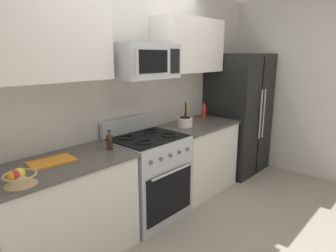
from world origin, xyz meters
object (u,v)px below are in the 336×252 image
at_px(range_oven, 148,176).
at_px(bottle_hot_sauce, 204,111).
at_px(fruit_basket, 19,178).
at_px(microwave, 144,61).
at_px(bottle_soy, 109,141).
at_px(refrigerator, 238,114).
at_px(cutting_board, 52,162).
at_px(utensil_crock, 185,121).

xyz_separation_m(range_oven, bottle_hot_sauce, (1.23, 0.15, 0.54)).
height_order(range_oven, fruit_basket, range_oven).
height_order(microwave, fruit_basket, microwave).
distance_m(bottle_hot_sauce, bottle_soy, 1.75).
bearing_deg(range_oven, bottle_soy, -177.27).
relative_size(fruit_basket, bottle_hot_sauce, 0.94).
height_order(refrigerator, bottle_soy, refrigerator).
bearing_deg(refrigerator, bottle_hot_sauce, 166.09).
bearing_deg(range_oven, refrigerator, -0.52).
bearing_deg(microwave, bottle_soy, -174.12).
xyz_separation_m(cutting_board, bottle_soy, (0.53, -0.07, 0.08)).
xyz_separation_m(range_oven, fruit_basket, (-1.38, -0.19, 0.48)).
relative_size(range_oven, cutting_board, 3.06).
bearing_deg(microwave, range_oven, -89.91).
height_order(utensil_crock, fruit_basket, utensil_crock).
bearing_deg(range_oven, bottle_hot_sauce, 6.88).
bearing_deg(utensil_crock, fruit_basket, -173.82).
xyz_separation_m(microwave, utensil_crock, (0.67, 0.01, -0.74)).
bearing_deg(bottle_soy, cutting_board, 172.13).
bearing_deg(bottle_hot_sauce, microwave, -174.41).
bearing_deg(fruit_basket, bottle_hot_sauce, 7.36).
height_order(refrigerator, microwave, microwave).
bearing_deg(bottle_hot_sauce, bottle_soy, -174.33).
bearing_deg(cutting_board, refrigerator, -1.29).
relative_size(refrigerator, cutting_board, 5.03).
distance_m(microwave, fruit_basket, 1.59).
bearing_deg(fruit_basket, cutting_board, 34.79).
height_order(refrigerator, utensil_crock, refrigerator).
relative_size(cutting_board, bottle_soy, 1.91).
relative_size(range_oven, bottle_hot_sauce, 4.65).
relative_size(utensil_crock, bottle_hot_sauce, 1.34).
relative_size(microwave, cutting_board, 1.91).
height_order(range_oven, bottle_hot_sauce, bottle_hot_sauce).
distance_m(range_oven, cutting_board, 1.13).
xyz_separation_m(microwave, cutting_board, (-1.04, 0.02, -0.79)).
bearing_deg(microwave, fruit_basket, -171.08).
bearing_deg(bottle_soy, fruit_basket, -169.33).
bearing_deg(cutting_board, range_oven, -2.70).
height_order(utensil_crock, cutting_board, utensil_crock).
relative_size(cutting_board, bottle_hot_sauce, 1.52).
height_order(utensil_crock, bottle_soy, utensil_crock).
distance_m(range_oven, bottle_soy, 0.73).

